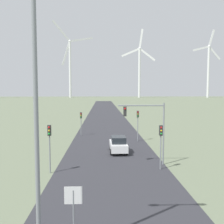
# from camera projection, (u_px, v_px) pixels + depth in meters

# --- Properties ---
(road_surface) EXTENTS (10.00, 240.00, 0.01)m
(road_surface) POSITION_uv_depth(u_px,v_px,m) (107.00, 126.00, 51.89)
(road_surface) COLOR #2D2D33
(road_surface) RESTS_ON ground
(streetlamp) EXTENTS (3.60, 0.32, 13.02)m
(streetlamp) POSITION_uv_depth(u_px,v_px,m) (35.00, 66.00, 9.82)
(streetlamp) COLOR gray
(streetlamp) RESTS_ON ground
(stop_sign_near) EXTENTS (0.81, 0.07, 2.72)m
(stop_sign_near) POSITION_uv_depth(u_px,v_px,m) (73.00, 204.00, 11.66)
(stop_sign_near) COLOR gray
(stop_sign_near) RESTS_ON ground
(traffic_light_post_near_left) EXTENTS (0.28, 0.34, 4.09)m
(traffic_light_post_near_left) POSITION_uv_depth(u_px,v_px,m) (49.00, 138.00, 21.89)
(traffic_light_post_near_left) COLOR gray
(traffic_light_post_near_left) RESTS_ON ground
(traffic_light_post_near_right) EXTENTS (0.28, 0.34, 3.93)m
(traffic_light_post_near_right) POSITION_uv_depth(u_px,v_px,m) (161.00, 137.00, 22.93)
(traffic_light_post_near_right) COLOR gray
(traffic_light_post_near_right) RESTS_ON ground
(traffic_light_post_mid_left) EXTENTS (0.28, 0.33, 3.60)m
(traffic_light_post_mid_left) POSITION_uv_depth(u_px,v_px,m) (81.00, 119.00, 40.28)
(traffic_light_post_mid_left) COLOR gray
(traffic_light_post_mid_left) RESTS_ON ground
(traffic_light_post_mid_right) EXTENTS (0.28, 0.33, 4.19)m
(traffic_light_post_mid_right) POSITION_uv_depth(u_px,v_px,m) (138.00, 119.00, 35.84)
(traffic_light_post_mid_right) COLOR gray
(traffic_light_post_mid_right) RESTS_ON ground
(traffic_light_mast_overhead) EXTENTS (4.34, 0.35, 5.83)m
(traffic_light_mast_overhead) POSITION_uv_depth(u_px,v_px,m) (148.00, 121.00, 24.29)
(traffic_light_mast_overhead) COLOR gray
(traffic_light_mast_overhead) RESTS_ON ground
(car_approaching) EXTENTS (1.90, 4.14, 1.83)m
(car_approaching) POSITION_uv_depth(u_px,v_px,m) (118.00, 144.00, 29.42)
(car_approaching) COLOR white
(car_approaching) RESTS_ON ground
(wind_turbine_left) EXTENTS (37.69, 16.99, 73.25)m
(wind_turbine_left) POSITION_uv_depth(u_px,v_px,m) (70.00, 63.00, 255.85)
(wind_turbine_left) COLOR white
(wind_turbine_left) RESTS_ON ground
(wind_turbine_center) EXTENTS (32.65, 5.23, 65.91)m
(wind_turbine_center) POSITION_uv_depth(u_px,v_px,m) (139.00, 68.00, 254.02)
(wind_turbine_center) COLOR white
(wind_turbine_center) RESTS_ON ground
(wind_turbine_right) EXTENTS (28.81, 3.52, 65.96)m
(wind_turbine_right) POSITION_uv_depth(u_px,v_px,m) (208.00, 67.00, 255.97)
(wind_turbine_right) COLOR white
(wind_turbine_right) RESTS_ON ground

